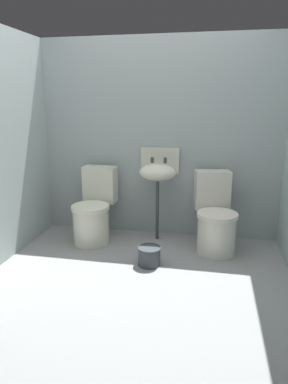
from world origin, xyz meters
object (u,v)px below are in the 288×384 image
object	(u,v)px
toilet_right	(215,219)
toilet_left	(94,212)
bucket	(149,255)
sink	(158,171)

from	to	relation	value
toilet_right	toilet_left	bearing A→B (deg)	-11.79
toilet_left	toilet_right	size ratio (longest dim) A/B	1.00
toilet_right	bucket	bearing A→B (deg)	27.39
sink	toilet_right	bearing A→B (deg)	-16.88
toilet_right	sink	world-z (taller)	sink
toilet_left	toilet_right	xyz separation A→B (m)	(1.29, 0.00, 0.00)
toilet_right	bucket	size ratio (longest dim) A/B	3.49
toilet_left	bucket	world-z (taller)	toilet_left
bucket	toilet_right	bearing A→B (deg)	39.21
sink	bucket	distance (m)	0.94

